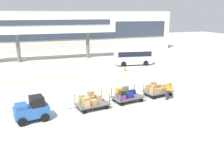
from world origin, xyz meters
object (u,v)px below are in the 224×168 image
Objects in this scene: baggage_cart_lead at (90,101)px; baggage_cart_middle at (126,95)px; baggage_tug at (32,110)px; baggage_cart_tail at (156,89)px; baggage_handler at (169,89)px; shuttle_van at (133,56)px; safety_cone_far at (125,69)px.

baggage_cart_lead reaches higher than baggage_cart_middle.
baggage_cart_lead is at bearing 10.05° from baggage_tug.
baggage_cart_middle is (6.94, 1.22, -0.21)m from baggage_tug.
baggage_cart_middle is at bearing 9.94° from baggage_cart_lead.
baggage_cart_middle is at bearing -171.06° from baggage_cart_tail.
shuttle_van reaches higher than baggage_handler.
baggage_tug reaches higher than safety_cone_far.
shuttle_van is at bearing 74.35° from baggage_cart_tail.
baggage_handler is (0.36, -1.22, 0.32)m from baggage_cart_tail.
baggage_cart_lead is 5.60× the size of safety_cone_far.
shuttle_van is 3.95m from safety_cone_far.
baggage_cart_lead is at bearing -170.06° from baggage_cart_middle.
shuttle_van is at bearing 77.16° from baggage_handler.
baggage_cart_tail is 0.61× the size of shuttle_van.
shuttle_van is at bearing 63.38° from baggage_cart_middle.
baggage_tug is at bearing -133.66° from shuttle_van.
baggage_cart_middle is at bearing 10.00° from baggage_tug.
baggage_handler is (10.25, 0.47, 0.11)m from baggage_tug.
baggage_tug is 0.73× the size of baggage_cart_middle.
baggage_handler reaches higher than baggage_cart_tail.
baggage_cart_tail is at bearing -96.66° from safety_cone_far.
shuttle_van is (13.32, 13.96, 0.48)m from baggage_tug.
baggage_cart_lead is 16.22m from shuttle_van.
baggage_cart_lead is at bearing -124.26° from safety_cone_far.
baggage_handler is 10.51m from safety_cone_far.
baggage_cart_tail is (2.95, 0.46, -0.00)m from baggage_cart_middle.
baggage_tug reaches higher than baggage_cart_lead.
shuttle_van reaches higher than baggage_cart_tail.
baggage_cart_lead is (3.99, 0.71, -0.18)m from baggage_tug.
baggage_cart_tail is at bearing 9.69° from baggage_tug.
baggage_handler is 13.84m from shuttle_van.
baggage_cart_middle is (2.94, 0.52, -0.04)m from baggage_cart_lead.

